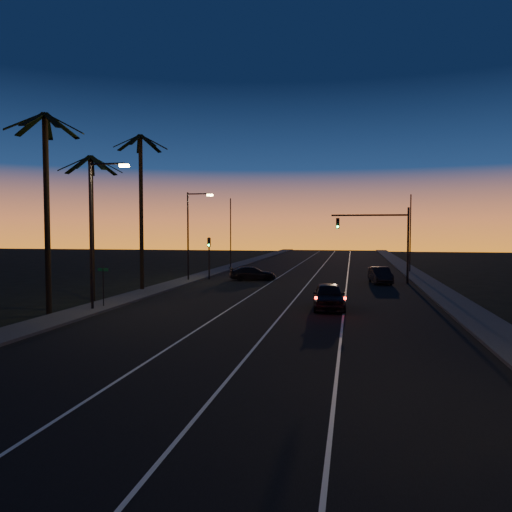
% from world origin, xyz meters
% --- Properties ---
extents(road, '(20.00, 170.00, 0.01)m').
position_xyz_m(road, '(0.00, 30.00, 0.01)').
color(road, black).
rests_on(road, ground).
extents(sidewalk_left, '(2.40, 170.00, 0.16)m').
position_xyz_m(sidewalk_left, '(-11.20, 30.00, 0.08)').
color(sidewalk_left, '#31312F').
rests_on(sidewalk_left, ground).
extents(sidewalk_right, '(2.40, 170.00, 0.16)m').
position_xyz_m(sidewalk_right, '(11.20, 30.00, 0.08)').
color(sidewalk_right, '#31312F').
rests_on(sidewalk_right, ground).
extents(lane_stripe_left, '(0.12, 160.00, 0.01)m').
position_xyz_m(lane_stripe_left, '(-3.00, 30.00, 0.02)').
color(lane_stripe_left, silver).
rests_on(lane_stripe_left, road).
extents(lane_stripe_mid, '(0.12, 160.00, 0.01)m').
position_xyz_m(lane_stripe_mid, '(0.50, 30.00, 0.02)').
color(lane_stripe_mid, silver).
rests_on(lane_stripe_mid, road).
extents(lane_stripe_right, '(0.12, 160.00, 0.01)m').
position_xyz_m(lane_stripe_right, '(4.00, 30.00, 0.02)').
color(lane_stripe_right, silver).
rests_on(lane_stripe_right, road).
extents(palm_near, '(4.25, 4.16, 11.53)m').
position_xyz_m(palm_near, '(-12.60, 18.00, 7.07)').
color(palm_near, black).
rests_on(palm_near, ground).
extents(palm_mid, '(4.25, 4.16, 10.03)m').
position_xyz_m(palm_mid, '(-13.20, 24.00, 6.25)').
color(palm_mid, black).
rests_on(palm_mid, ground).
extents(palm_far, '(4.25, 4.16, 12.53)m').
position_xyz_m(palm_far, '(-12.20, 30.00, 7.61)').
color(palm_far, black).
rests_on(palm_far, ground).
extents(streetlight_left_near, '(2.55, 0.26, 9.00)m').
position_xyz_m(streetlight_left_near, '(-10.70, 20.00, 5.32)').
color(streetlight_left_near, black).
rests_on(streetlight_left_near, ground).
extents(streetlight_left_far, '(2.55, 0.26, 8.50)m').
position_xyz_m(streetlight_left_far, '(-10.69, 38.00, 5.06)').
color(streetlight_left_far, black).
rests_on(streetlight_left_far, ground).
extents(street_sign, '(0.70, 0.06, 2.60)m').
position_xyz_m(street_sign, '(-10.80, 21.00, 1.66)').
color(street_sign, black).
rests_on(street_sign, ground).
extents(signal_mast, '(7.10, 0.41, 7.00)m').
position_xyz_m(signal_mast, '(7.14, 39.99, 4.78)').
color(signal_mast, black).
rests_on(signal_mast, ground).
extents(signal_post, '(0.28, 0.37, 4.20)m').
position_xyz_m(signal_post, '(-9.50, 39.98, 2.89)').
color(signal_post, black).
rests_on(signal_post, ground).
extents(far_pole_left, '(0.14, 0.14, 9.00)m').
position_xyz_m(far_pole_left, '(-11.00, 55.00, 4.50)').
color(far_pole_left, black).
rests_on(far_pole_left, ground).
extents(far_pole_right, '(0.14, 0.14, 9.00)m').
position_xyz_m(far_pole_right, '(11.00, 52.00, 4.50)').
color(far_pole_right, black).
rests_on(far_pole_right, ground).
extents(lead_car, '(2.29, 5.43, 1.62)m').
position_xyz_m(lead_car, '(3.07, 23.47, 0.82)').
color(lead_car, black).
rests_on(lead_car, road).
extents(right_car, '(2.19, 4.71, 1.49)m').
position_xyz_m(right_car, '(7.03, 39.45, 0.76)').
color(right_car, black).
rests_on(right_car, road).
extents(cross_car, '(4.90, 3.19, 1.32)m').
position_xyz_m(cross_car, '(-5.10, 39.99, 0.67)').
color(cross_car, black).
rests_on(cross_car, road).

